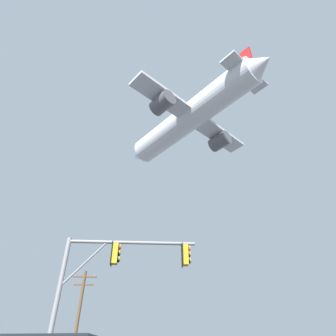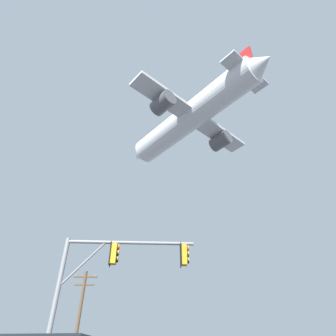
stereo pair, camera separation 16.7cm
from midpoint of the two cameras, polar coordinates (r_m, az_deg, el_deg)
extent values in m
cylinder|color=gray|center=(13.38, -21.98, -24.83)|extent=(0.20, 0.20, 5.94)
cylinder|color=gray|center=(13.56, -7.44, -14.54)|extent=(5.70, 0.25, 0.15)
cylinder|color=gray|center=(13.55, -16.62, -17.73)|extent=(1.77, 0.11, 1.98)
cube|color=gold|center=(13.43, 3.08, -16.95)|extent=(0.27, 0.32, 0.90)
cylinder|color=gold|center=(13.60, 3.01, -14.91)|extent=(0.05, 0.05, 0.12)
cube|color=black|center=(13.42, 2.46, -16.95)|extent=(0.03, 0.46, 1.04)
sphere|color=red|center=(13.54, 3.68, -15.86)|extent=(0.20, 0.20, 0.20)
cylinder|color=gold|center=(13.56, 3.95, -15.62)|extent=(0.04, 0.21, 0.21)
sphere|color=black|center=(13.45, 3.73, -16.99)|extent=(0.20, 0.20, 0.20)
cylinder|color=gold|center=(13.47, 4.00, -16.75)|extent=(0.04, 0.21, 0.21)
sphere|color=black|center=(13.36, 3.77, -18.13)|extent=(0.20, 0.20, 0.20)
cylinder|color=gold|center=(13.39, 4.05, -17.89)|extent=(0.04, 0.21, 0.21)
cube|color=gold|center=(13.46, -10.89, -16.44)|extent=(0.27, 0.32, 0.90)
cylinder|color=gold|center=(13.62, -10.65, -14.41)|extent=(0.05, 0.05, 0.12)
cube|color=black|center=(13.48, -11.50, -16.39)|extent=(0.03, 0.46, 1.04)
sphere|color=red|center=(13.53, -10.13, -15.40)|extent=(0.20, 0.20, 0.20)
cylinder|color=gold|center=(13.54, -9.82, -15.18)|extent=(0.04, 0.21, 0.21)
sphere|color=black|center=(13.44, -10.26, -16.52)|extent=(0.20, 0.20, 0.20)
cylinder|color=gold|center=(13.45, -9.94, -16.30)|extent=(0.04, 0.21, 0.21)
sphere|color=black|center=(13.36, -10.38, -17.66)|extent=(0.20, 0.20, 0.20)
cylinder|color=gold|center=(13.37, -10.07, -17.43)|extent=(0.04, 0.21, 0.21)
cylinder|color=brown|center=(28.93, -17.81, -27.25)|extent=(0.28, 0.28, 8.55)
cube|color=brown|center=(29.58, -16.45, -20.07)|extent=(2.20, 0.12, 0.12)
cube|color=brown|center=(29.43, -16.69, -21.37)|extent=(1.80, 0.12, 0.12)
cylinder|color=gray|center=(29.83, -18.19, -19.65)|extent=(0.10, 0.10, 0.18)
cylinder|color=gray|center=(29.42, -14.60, -20.02)|extent=(0.10, 0.10, 0.18)
cylinder|color=white|center=(46.83, 4.28, 10.09)|extent=(18.64, 21.35, 4.29)
cone|color=white|center=(54.50, -5.80, 2.63)|extent=(5.02, 4.86, 4.07)
cone|color=white|center=(42.17, 17.99, 19.18)|extent=(4.52, 4.38, 3.64)
cube|color=silver|center=(46.07, 4.92, 9.96)|extent=(19.46, 16.75, 0.48)
cylinder|color=#595B60|center=(42.04, -1.20, 12.84)|extent=(3.91, 4.02, 2.41)
cylinder|color=#595B60|center=(48.94, 10.21, 5.25)|extent=(3.91, 4.02, 2.41)
cube|color=#B21E1E|center=(44.74, 14.27, 19.09)|extent=(2.63, 3.10, 5.09)
cube|color=silver|center=(43.09, 14.96, 17.70)|extent=(7.74, 6.97, 0.27)
camera|label=1|loc=(0.08, -90.19, 0.13)|focal=30.57mm
camera|label=2|loc=(0.08, 89.81, -0.13)|focal=30.57mm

